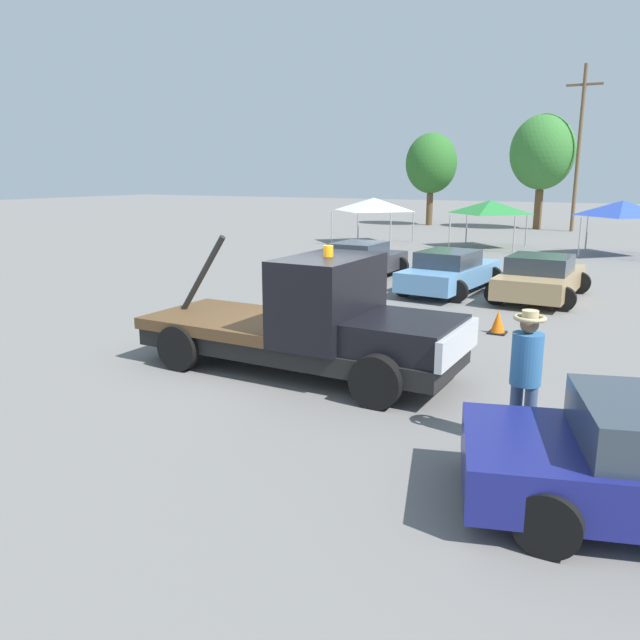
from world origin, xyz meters
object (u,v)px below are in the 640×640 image
tow_truck (315,325)px  parked_car_skyblue (450,272)px  canopy_tent_green (490,207)px  tree_center (431,164)px  parked_car_charcoal (361,261)px  parked_car_tan (540,278)px  canopy_tent_blue (623,208)px  canopy_tent_white (374,204)px  tree_right (542,153)px  traffic_cone (498,323)px  utility_pole (579,145)px  person_near_truck (526,368)px

tow_truck → parked_car_skyblue: (-0.22, 9.41, -0.30)m
canopy_tent_green → tree_center: 15.00m
parked_car_charcoal → canopy_tent_green: bearing=-6.5°
parked_car_tan → canopy_tent_blue: 12.57m
parked_car_charcoal → parked_car_skyblue: (3.52, -0.92, 0.00)m
tow_truck → parked_car_skyblue: 9.42m
canopy_tent_white → canopy_tent_blue: 12.13m
canopy_tent_green → tree_right: bearing=88.8°
parked_car_charcoal → parked_car_skyblue: 3.64m
parked_car_charcoal → traffic_cone: bearing=-131.2°
tree_right → tree_center: bearing=-179.2°
canopy_tent_green → tree_center: bearing=120.0°
parked_car_tan → canopy_tent_white: size_ratio=1.31×
parked_car_tan → utility_pole: 25.57m
parked_car_skyblue → parked_car_tan: size_ratio=1.07×
tow_truck → utility_pole: bearing=90.1°
canopy_tent_green → tree_right: (0.27, 12.93, 3.03)m
parked_car_tan → person_near_truck: bearing=-170.3°
tow_truck → canopy_tent_blue: canopy_tent_blue is taller
tow_truck → utility_pole: utility_pole is taller
parked_car_tan → canopy_tent_green: 13.67m
tree_right → canopy_tent_blue: bearing=-66.5°
tree_center → parked_car_skyblue: bearing=-70.3°
parked_car_charcoal → utility_pole: (4.28, 24.23, 4.83)m
canopy_tent_blue → utility_pole: size_ratio=0.30×
canopy_tent_green → tree_right: 13.28m
tow_truck → parked_car_charcoal: (-3.74, 10.33, -0.31)m
canopy_tent_white → utility_pole: bearing=56.3°
parked_car_charcoal → canopy_tent_green: 12.20m
canopy_tent_white → canopy_tent_green: canopy_tent_white is taller
canopy_tent_white → tree_center: (-1.34, 13.57, 2.33)m
person_near_truck → canopy_tent_green: bearing=-141.0°
parked_car_charcoal → parked_car_tan: same height
parked_car_tan → tree_right: bearing=11.2°
parked_car_skyblue → tree_right: bearing=9.0°
parked_car_charcoal → tow_truck: bearing=-158.6°
canopy_tent_white → tree_center: size_ratio=0.52×
person_near_truck → tree_center: size_ratio=0.29×
tree_center → tree_right: size_ratio=0.87×
tow_truck → canopy_tent_white: 23.09m
tree_center → tree_right: 7.70m
parked_car_skyblue → tree_center: size_ratio=0.72×
traffic_cone → tree_center: bearing=111.2°
tow_truck → canopy_tent_green: size_ratio=1.95×
tow_truck → tree_center: (-9.46, 35.15, 3.48)m
person_near_truck → traffic_cone: bearing=-140.1°
tow_truck → person_near_truck: 4.32m
tow_truck → tree_right: size_ratio=0.83×
tree_right → utility_pole: (2.32, -0.71, 0.38)m
parked_car_tan → canopy_tent_white: 16.14m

